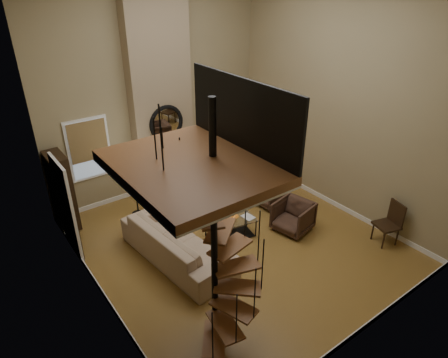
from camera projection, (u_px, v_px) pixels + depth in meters
ground at (235, 241)px, 8.87m from camera, size 6.00×6.50×0.01m
back_wall at (156, 88)px, 9.90m from camera, size 6.00×0.02×5.50m
front_wall at (387, 192)px, 5.27m from camera, size 6.00×0.02×5.50m
left_wall at (80, 165)px, 6.01m from camera, size 0.02×6.50×5.50m
right_wall at (339, 98)px, 9.16m from camera, size 0.02×6.50×5.50m
baseboard_back at (164, 183)px, 11.15m from camera, size 6.00×0.02×0.12m
baseboard_front at (355, 334)px, 6.54m from camera, size 6.00×0.02×0.12m
baseboard_left at (106, 297)px, 7.27m from camera, size 0.02×6.50×0.12m
baseboard_right at (325, 198)px, 10.41m from camera, size 0.02×6.50×0.12m
chimney_breast at (160, 90)px, 9.77m from camera, size 1.60×0.38×5.50m
hearth at (176, 194)px, 10.69m from camera, size 1.50×0.60×0.04m
firebox at (170, 173)px, 10.65m from camera, size 0.95×0.02×0.72m
mantel at (170, 153)px, 10.31m from camera, size 1.70×0.18×0.06m
mirror_frame at (166, 123)px, 9.98m from camera, size 0.94×0.10×0.94m
mirror_disc at (166, 123)px, 9.99m from camera, size 0.80×0.01×0.80m
vase_left at (149, 152)px, 9.98m from camera, size 0.24×0.24×0.25m
vase_right at (188, 143)px, 10.59m from camera, size 0.20×0.20×0.21m
window_back at (89, 148)px, 9.41m from camera, size 1.02×0.06×1.52m
window_right at (276, 121)px, 11.10m from camera, size 0.06×1.02×1.52m
entry_door at (67, 208)px, 8.11m from camera, size 0.10×1.05×2.16m
loft at (197, 161)px, 5.01m from camera, size 1.70×2.20×1.09m
spiral_stair at (215, 246)px, 5.83m from camera, size 1.47×1.47×4.06m
hutch at (62, 191)px, 8.95m from camera, size 0.38×0.80×1.79m
sofa at (176, 243)px, 8.17m from camera, size 1.34×2.82×0.79m
armchair_near at (271, 191)px, 10.17m from camera, size 0.80×0.78×0.68m
armchair_far at (295, 215)px, 9.16m from camera, size 0.95×0.93×0.73m
coffee_table at (231, 226)px, 8.88m from camera, size 1.19×0.76×0.43m
bowl at (230, 217)px, 8.82m from camera, size 0.37×0.37×0.09m
book at (247, 218)px, 8.87m from camera, size 0.24×0.30×0.03m
floor_lamp at (132, 163)px, 9.18m from camera, size 0.37×0.37×1.70m
accent_lamp at (217, 164)px, 11.82m from camera, size 0.15×0.15×0.55m
side_chair at (391, 221)px, 8.63m from camera, size 0.58×0.58×0.99m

